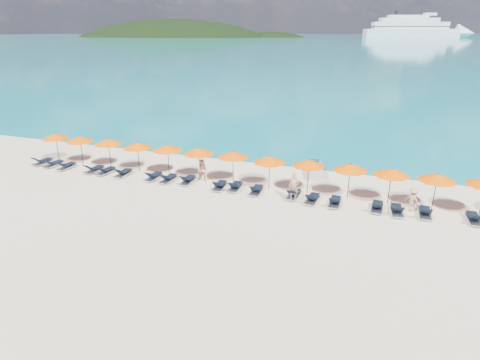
% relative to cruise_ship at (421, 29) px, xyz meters
% --- Properties ---
extents(ground, '(1400.00, 1400.00, 0.00)m').
position_rel_cruise_ship_xyz_m(ground, '(-43.15, -591.32, -10.41)').
color(ground, beige).
extents(sea, '(1600.00, 1300.00, 0.01)m').
position_rel_cruise_ship_xyz_m(sea, '(-43.15, 68.68, -10.40)').
color(sea, '#1FA9B2').
rests_on(sea, ground).
extents(headland_main, '(374.00, 242.00, 126.50)m').
position_rel_cruise_ship_xyz_m(headland_main, '(-343.15, -51.32, -48.41)').
color(headland_main, black).
rests_on(headland_main, ground).
extents(headland_small, '(162.00, 126.00, 85.50)m').
position_rel_cruise_ship_xyz_m(headland_small, '(-193.15, -31.32, -45.41)').
color(headland_small, black).
rests_on(headland_small, ground).
extents(cruise_ship, '(143.81, 65.51, 40.00)m').
position_rel_cruise_ship_xyz_m(cruise_ship, '(0.00, 0.00, 0.00)').
color(cruise_ship, silver).
rests_on(cruise_ship, ground).
extents(jetski, '(1.61, 2.80, 0.94)m').
position_rel_cruise_ship_xyz_m(jetski, '(-39.48, -582.54, -10.02)').
color(jetski, '#B3B3C8').
rests_on(jetski, ground).
extents(beachgoer_a, '(0.64, 0.44, 1.69)m').
position_rel_cruise_ship_xyz_m(beachgoer_a, '(-39.97, -587.45, -9.56)').
color(beachgoer_a, tan).
rests_on(beachgoer_a, ground).
extents(beachgoer_b, '(0.79, 0.50, 1.55)m').
position_rel_cruise_ship_xyz_m(beachgoer_b, '(-46.60, -586.34, -9.64)').
color(beachgoer_b, tan).
rests_on(beachgoer_b, ground).
extents(beachgoer_c, '(0.99, 0.86, 1.41)m').
position_rel_cruise_ship_xyz_m(beachgoer_c, '(-33.20, -586.81, -9.70)').
color(beachgoer_c, tan).
rests_on(beachgoer_c, ground).
extents(umbrella_0, '(2.10, 2.10, 2.28)m').
position_rel_cruise_ship_xyz_m(umbrella_0, '(-59.36, -585.98, -8.39)').
color(umbrella_0, black).
rests_on(umbrella_0, ground).
extents(umbrella_1, '(2.10, 2.10, 2.28)m').
position_rel_cruise_ship_xyz_m(umbrella_1, '(-56.94, -586.07, -8.39)').
color(umbrella_1, black).
rests_on(umbrella_1, ground).
extents(umbrella_2, '(2.10, 2.10, 2.28)m').
position_rel_cruise_ship_xyz_m(umbrella_2, '(-54.43, -585.98, -8.39)').
color(umbrella_2, black).
rests_on(umbrella_2, ground).
extents(umbrella_3, '(2.10, 2.10, 2.28)m').
position_rel_cruise_ship_xyz_m(umbrella_3, '(-51.83, -586.10, -8.39)').
color(umbrella_3, black).
rests_on(umbrella_3, ground).
extents(umbrella_4, '(2.10, 2.10, 2.28)m').
position_rel_cruise_ship_xyz_m(umbrella_4, '(-49.43, -585.96, -8.39)').
color(umbrella_4, black).
rests_on(umbrella_4, ground).
extents(umbrella_5, '(2.10, 2.10, 2.28)m').
position_rel_cruise_ship_xyz_m(umbrella_5, '(-47.00, -586.00, -8.39)').
color(umbrella_5, black).
rests_on(umbrella_5, ground).
extents(umbrella_6, '(2.10, 2.10, 2.28)m').
position_rel_cruise_ship_xyz_m(umbrella_6, '(-44.50, -585.92, -8.39)').
color(umbrella_6, black).
rests_on(umbrella_6, ground).
extents(umbrella_7, '(2.10, 2.10, 2.28)m').
position_rel_cruise_ship_xyz_m(umbrella_7, '(-41.90, -586.17, -8.39)').
color(umbrella_7, black).
rests_on(umbrella_7, ground).
extents(umbrella_8, '(2.10, 2.10, 2.28)m').
position_rel_cruise_ship_xyz_m(umbrella_8, '(-39.39, -586.03, -8.39)').
color(umbrella_8, black).
rests_on(umbrella_8, ground).
extents(umbrella_9, '(2.10, 2.10, 2.28)m').
position_rel_cruise_ship_xyz_m(umbrella_9, '(-36.86, -586.02, -8.39)').
color(umbrella_9, black).
rests_on(umbrella_9, ground).
extents(umbrella_10, '(2.10, 2.10, 2.28)m').
position_rel_cruise_ship_xyz_m(umbrella_10, '(-34.49, -586.12, -8.39)').
color(umbrella_10, black).
rests_on(umbrella_10, ground).
extents(umbrella_11, '(2.10, 2.10, 2.28)m').
position_rel_cruise_ship_xyz_m(umbrella_11, '(-32.06, -586.20, -8.39)').
color(umbrella_11, black).
rests_on(umbrella_11, ground).
extents(lounger_0, '(0.75, 1.74, 0.66)m').
position_rel_cruise_ship_xyz_m(lounger_0, '(-59.89, -587.19, -10.17)').
color(lounger_0, silver).
rests_on(lounger_0, ground).
extents(lounger_1, '(0.78, 1.75, 0.66)m').
position_rel_cruise_ship_xyz_m(lounger_1, '(-58.70, -587.30, -10.17)').
color(lounger_1, silver).
rests_on(lounger_1, ground).
extents(lounger_2, '(0.62, 1.70, 0.66)m').
position_rel_cruise_ship_xyz_m(lounger_2, '(-57.34, -587.44, -10.17)').
color(lounger_2, silver).
rests_on(lounger_2, ground).
extents(lounger_3, '(0.79, 1.75, 0.66)m').
position_rel_cruise_ship_xyz_m(lounger_3, '(-54.89, -587.36, -10.17)').
color(lounger_3, silver).
rests_on(lounger_3, ground).
extents(lounger_4, '(0.73, 1.74, 0.66)m').
position_rel_cruise_ship_xyz_m(lounger_4, '(-53.86, -587.35, -10.17)').
color(lounger_4, silver).
rests_on(lounger_4, ground).
extents(lounger_5, '(0.69, 1.72, 0.66)m').
position_rel_cruise_ship_xyz_m(lounger_5, '(-52.39, -587.32, -10.17)').
color(lounger_5, silver).
rests_on(lounger_5, ground).
extents(lounger_6, '(0.64, 1.71, 0.66)m').
position_rel_cruise_ship_xyz_m(lounger_6, '(-49.96, -587.22, -10.17)').
color(lounger_6, silver).
rests_on(lounger_6, ground).
extents(lounger_7, '(0.64, 1.71, 0.66)m').
position_rel_cruise_ship_xyz_m(lounger_7, '(-48.78, -587.26, -10.17)').
color(lounger_7, silver).
rests_on(lounger_7, ground).
extents(lounger_8, '(0.73, 1.74, 0.66)m').
position_rel_cruise_ship_xyz_m(lounger_8, '(-47.39, -587.08, -10.17)').
color(lounger_8, silver).
rests_on(lounger_8, ground).
extents(lounger_9, '(0.74, 1.74, 0.66)m').
position_rel_cruise_ship_xyz_m(lounger_9, '(-44.94, -587.30, -10.17)').
color(lounger_9, silver).
rests_on(lounger_9, ground).
extents(lounger_10, '(0.72, 1.73, 0.66)m').
position_rel_cruise_ship_xyz_m(lounger_10, '(-43.91, -587.10, -10.17)').
color(lounger_10, silver).
rests_on(lounger_10, ground).
extents(lounger_11, '(0.73, 1.74, 0.66)m').
position_rel_cruise_ship_xyz_m(lounger_11, '(-42.43, -587.26, -10.17)').
color(lounger_11, silver).
rests_on(lounger_11, ground).
extents(lounger_12, '(0.70, 1.73, 0.66)m').
position_rel_cruise_ship_xyz_m(lounger_12, '(-40.03, -587.11, -10.17)').
color(lounger_12, silver).
rests_on(lounger_12, ground).
extents(lounger_13, '(0.78, 1.75, 0.66)m').
position_rel_cruise_ship_xyz_m(lounger_13, '(-38.81, -587.44, -10.17)').
color(lounger_13, silver).
rests_on(lounger_13, ground).
extents(lounger_14, '(0.62, 1.70, 0.66)m').
position_rel_cruise_ship_xyz_m(lounger_14, '(-37.46, -587.44, -10.17)').
color(lounger_14, silver).
rests_on(lounger_14, ground).
extents(lounger_15, '(0.68, 1.72, 0.66)m').
position_rel_cruise_ship_xyz_m(lounger_15, '(-35.06, -587.34, -10.17)').
color(lounger_15, silver).
rests_on(lounger_15, ground).
extents(lounger_16, '(0.78, 1.75, 0.66)m').
position_rel_cruise_ship_xyz_m(lounger_16, '(-33.98, -587.46, -10.17)').
color(lounger_16, silver).
rests_on(lounger_16, ground).
extents(lounger_17, '(0.65, 1.71, 0.66)m').
position_rel_cruise_ship_xyz_m(lounger_17, '(-32.50, -587.28, -10.17)').
color(lounger_17, silver).
rests_on(lounger_17, ground).
extents(lounger_18, '(0.70, 1.73, 0.66)m').
position_rel_cruise_ship_xyz_m(lounger_18, '(-30.04, -587.19, -10.17)').
color(lounger_18, silver).
rests_on(lounger_18, ground).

